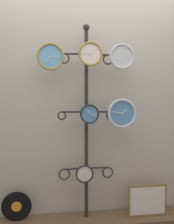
{
  "coord_description": "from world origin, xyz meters",
  "views": [
    {
      "loc": [
        -0.41,
        -2.36,
        1.33
      ],
      "look_at": [
        0.0,
        0.36,
        1.2
      ],
      "focal_mm": 42.0,
      "sensor_mm": 36.0,
      "label": 1
    }
  ],
  "objects_px": {
    "clock_top_left": "(50,56)",
    "vinyl_record": "(16,207)",
    "clock_top_center": "(90,54)",
    "clock_middle_center": "(90,114)",
    "clock_bottom_center": "(85,174)",
    "picture_frame": "(147,201)",
    "clock_top_right": "(122,56)",
    "display_stand": "(86,154)",
    "clock_middle_right": "(122,113)"
  },
  "relations": [
    {
      "from": "clock_top_center",
      "to": "picture_frame",
      "type": "xyz_separation_m",
      "value": [
        0.63,
        0.01,
        -1.57
      ]
    },
    {
      "from": "clock_top_center",
      "to": "vinyl_record",
      "type": "xyz_separation_m",
      "value": [
        -0.77,
        0.1,
        -1.59
      ]
    },
    {
      "from": "clock_top_left",
      "to": "clock_top_right",
      "type": "height_order",
      "value": "clock_top_right"
    },
    {
      "from": "clock_top_right",
      "to": "clock_top_left",
      "type": "bearing_deg",
      "value": -179.54
    },
    {
      "from": "vinyl_record",
      "to": "clock_bottom_center",
      "type": "bearing_deg",
      "value": -6.62
    },
    {
      "from": "display_stand",
      "to": "clock_top_right",
      "type": "xyz_separation_m",
      "value": [
        0.37,
        -0.08,
        1.04
      ]
    },
    {
      "from": "display_stand",
      "to": "vinyl_record",
      "type": "relative_size",
      "value": 6.82
    },
    {
      "from": "clock_top_right",
      "to": "clock_bottom_center",
      "type": "height_order",
      "value": "clock_top_right"
    },
    {
      "from": "clock_top_center",
      "to": "clock_top_left",
      "type": "bearing_deg",
      "value": 178.92
    },
    {
      "from": "picture_frame",
      "to": "display_stand",
      "type": "bearing_deg",
      "value": 172.27
    },
    {
      "from": "clock_bottom_center",
      "to": "clock_top_left",
      "type": "bearing_deg",
      "value": -178.7
    },
    {
      "from": "clock_top_left",
      "to": "clock_middle_center",
      "type": "distance_m",
      "value": 0.71
    },
    {
      "from": "clock_bottom_center",
      "to": "picture_frame",
      "type": "xyz_separation_m",
      "value": [
        0.69,
        -0.01,
        -0.32
      ]
    },
    {
      "from": "vinyl_record",
      "to": "clock_middle_right",
      "type": "bearing_deg",
      "value": -5.79
    },
    {
      "from": "clock_middle_center",
      "to": "picture_frame",
      "type": "relative_size",
      "value": 0.47
    },
    {
      "from": "clock_middle_center",
      "to": "vinyl_record",
      "type": "height_order",
      "value": "clock_middle_center"
    },
    {
      "from": "clock_middle_right",
      "to": "display_stand",
      "type": "bearing_deg",
      "value": 162.85
    },
    {
      "from": "clock_top_center",
      "to": "clock_middle_right",
      "type": "height_order",
      "value": "clock_top_center"
    },
    {
      "from": "picture_frame",
      "to": "clock_middle_right",
      "type": "bearing_deg",
      "value": -175.8
    },
    {
      "from": "clock_top_left",
      "to": "clock_bottom_center",
      "type": "distance_m",
      "value": 1.26
    },
    {
      "from": "clock_top_left",
      "to": "clock_middle_right",
      "type": "height_order",
      "value": "clock_top_left"
    },
    {
      "from": "clock_bottom_center",
      "to": "vinyl_record",
      "type": "distance_m",
      "value": 0.79
    },
    {
      "from": "clock_top_left",
      "to": "clock_middle_center",
      "type": "height_order",
      "value": "clock_top_left"
    },
    {
      "from": "clock_top_center",
      "to": "clock_top_right",
      "type": "height_order",
      "value": "clock_top_center"
    },
    {
      "from": "clock_bottom_center",
      "to": "clock_top_right",
      "type": "bearing_deg",
      "value": -0.27
    },
    {
      "from": "clock_top_left",
      "to": "vinyl_record",
      "type": "relative_size",
      "value": 0.89
    },
    {
      "from": "clock_middle_right",
      "to": "clock_bottom_center",
      "type": "distance_m",
      "value": 0.75
    },
    {
      "from": "display_stand",
      "to": "clock_middle_center",
      "type": "relative_size",
      "value": 10.46
    },
    {
      "from": "clock_top_right",
      "to": "display_stand",
      "type": "bearing_deg",
      "value": 167.06
    },
    {
      "from": "clock_top_center",
      "to": "clock_middle_center",
      "type": "height_order",
      "value": "clock_top_center"
    },
    {
      "from": "clock_top_left",
      "to": "vinyl_record",
      "type": "xyz_separation_m",
      "value": [
        -0.36,
        0.09,
        -1.55
      ]
    },
    {
      "from": "clock_top_left",
      "to": "picture_frame",
      "type": "xyz_separation_m",
      "value": [
        1.04,
        0.0,
        -1.54
      ]
    },
    {
      "from": "display_stand",
      "to": "clock_bottom_center",
      "type": "bearing_deg",
      "value": -110.41
    },
    {
      "from": "clock_top_left",
      "to": "clock_middle_center",
      "type": "relative_size",
      "value": 1.37
    },
    {
      "from": "clock_middle_center",
      "to": "clock_middle_right",
      "type": "bearing_deg",
      "value": -2.31
    },
    {
      "from": "clock_middle_center",
      "to": "picture_frame",
      "type": "height_order",
      "value": "clock_middle_center"
    },
    {
      "from": "clock_middle_right",
      "to": "vinyl_record",
      "type": "xyz_separation_m",
      "value": [
        -1.1,
        0.11,
        -0.97
      ]
    },
    {
      "from": "clock_top_center",
      "to": "clock_middle_center",
      "type": "xyz_separation_m",
      "value": [
        -0.01,
        -0.0,
        -0.62
      ]
    },
    {
      "from": "display_stand",
      "to": "clock_middle_right",
      "type": "bearing_deg",
      "value": -17.15
    },
    {
      "from": "display_stand",
      "to": "clock_top_right",
      "type": "relative_size",
      "value": 7.87
    },
    {
      "from": "clock_top_right",
      "to": "clock_bottom_center",
      "type": "xyz_separation_m",
      "value": [
        -0.4,
        0.0,
        -1.23
      ]
    },
    {
      "from": "display_stand",
      "to": "clock_top_center",
      "type": "xyz_separation_m",
      "value": [
        0.03,
        -0.1,
        1.05
      ]
    },
    {
      "from": "clock_bottom_center",
      "to": "vinyl_record",
      "type": "xyz_separation_m",
      "value": [
        -0.71,
        0.08,
        -0.34
      ]
    },
    {
      "from": "clock_top_center",
      "to": "clock_bottom_center",
      "type": "relative_size",
      "value": 1.32
    },
    {
      "from": "clock_top_left",
      "to": "clock_top_center",
      "type": "height_order",
      "value": "clock_top_center"
    },
    {
      "from": "clock_middle_center",
      "to": "picture_frame",
      "type": "distance_m",
      "value": 1.15
    },
    {
      "from": "display_stand",
      "to": "clock_middle_center",
      "type": "distance_m",
      "value": 0.44
    },
    {
      "from": "clock_top_center",
      "to": "vinyl_record",
      "type": "relative_size",
      "value": 0.81
    },
    {
      "from": "clock_middle_center",
      "to": "clock_bottom_center",
      "type": "bearing_deg",
      "value": 162.86
    },
    {
      "from": "clock_middle_center",
      "to": "clock_middle_right",
      "type": "height_order",
      "value": "clock_middle_right"
    }
  ]
}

